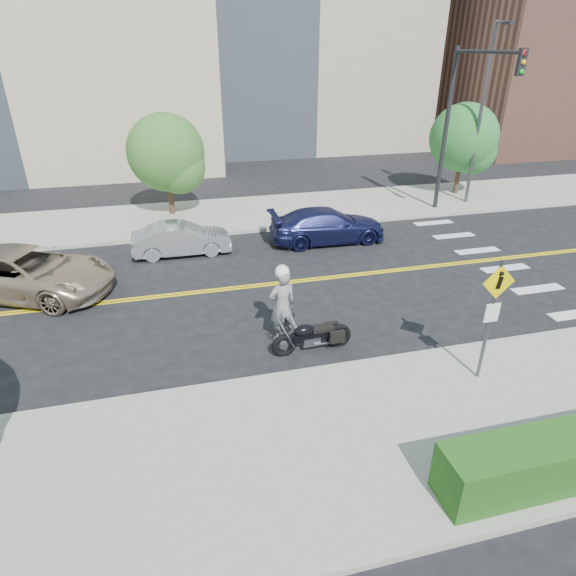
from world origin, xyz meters
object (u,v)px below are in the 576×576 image
at_px(motorcycle, 313,329).
at_px(pedestrian_sign, 492,310).
at_px(suv, 27,272).
at_px(parked_car_blue, 327,225).
at_px(motorcyclist, 282,303).
at_px(parked_car_silver, 181,239).

bearing_deg(motorcycle, pedestrian_sign, -36.27).
relative_size(suv, parked_car_blue, 1.16).
bearing_deg(motorcycle, parked_car_blue, 65.75).
relative_size(motorcyclist, parked_car_silver, 0.60).
relative_size(suv, parked_car_silver, 1.48).
distance_m(motorcycle, parked_car_blue, 7.93).
xyz_separation_m(parked_car_silver, parked_car_blue, (5.80, -0.06, 0.08)).
bearing_deg(motorcyclist, suv, -42.35).
relative_size(motorcycle, suv, 0.39).
bearing_deg(parked_car_blue, suv, 102.00).
height_order(pedestrian_sign, motorcyclist, pedestrian_sign).
bearing_deg(parked_car_blue, parked_car_silver, 90.17).
height_order(motorcycle, parked_car_blue, parked_car_blue).
relative_size(pedestrian_sign, motorcycle, 1.43).
relative_size(motorcycle, parked_car_silver, 0.57).
height_order(motorcyclist, parked_car_blue, motorcyclist).
xyz_separation_m(pedestrian_sign, motorcyclist, (-4.06, 2.96, -0.86)).
bearing_deg(suv, parked_car_silver, -41.68).
distance_m(motorcyclist, motorcycle, 1.06).
xyz_separation_m(pedestrian_sign, parked_car_blue, (-0.58, 9.64, -1.28)).
distance_m(motorcyclist, parked_car_silver, 7.15).
height_order(motorcycle, suv, suv).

